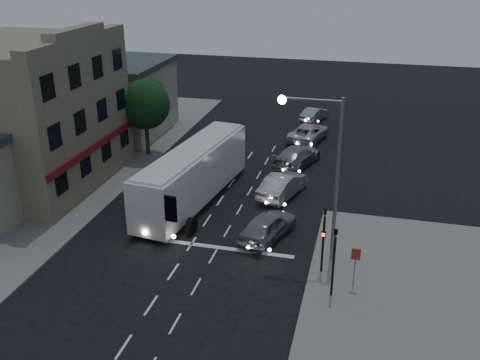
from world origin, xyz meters
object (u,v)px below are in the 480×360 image
(tour_bus, at_px, (193,173))
(car_extra, at_px, (314,114))
(car_suv, at_px, (268,226))
(car_sedan_a, at_px, (283,185))
(streetlight, at_px, (326,162))
(street_tree, at_px, (145,102))
(car_sedan_c, at_px, (309,132))
(regulatory_sign, at_px, (355,261))
(traffic_signal_main, at_px, (324,233))
(car_sedan_b, at_px, (297,156))
(traffic_signal_side, at_px, (334,254))

(tour_bus, bearing_deg, car_extra, 82.08)
(car_suv, xyz_separation_m, car_extra, (-0.12, 24.19, -0.12))
(tour_bus, height_order, car_suv, tour_bus)
(car_sedan_a, bearing_deg, streetlight, 129.38)
(car_sedan_a, bearing_deg, street_tree, -8.11)
(tour_bus, xyz_separation_m, car_sedan_c, (5.86, 14.41, -1.30))
(regulatory_sign, height_order, streetlight, streetlight)
(car_suv, distance_m, car_extra, 24.19)
(traffic_signal_main, distance_m, streetlight, 3.61)
(car_sedan_b, distance_m, car_extra, 12.22)
(streetlight, xyz_separation_m, street_tree, (-15.55, 12.82, -1.23))
(streetlight, bearing_deg, car_extra, 97.41)
(car_sedan_a, xyz_separation_m, car_extra, (0.03, 18.23, -0.14))
(car_suv, distance_m, regulatory_sign, 6.62)
(car_sedan_a, bearing_deg, regulatory_sign, 133.38)
(car_sedan_a, bearing_deg, car_extra, -74.82)
(tour_bus, distance_m, car_sedan_a, 6.21)
(traffic_signal_main, xyz_separation_m, traffic_signal_side, (0.70, -1.98, 0.00))
(traffic_signal_main, relative_size, street_tree, 0.66)
(traffic_signal_side, height_order, regulatory_sign, traffic_signal_side)
(tour_bus, distance_m, traffic_signal_side, 13.25)
(car_suv, bearing_deg, tour_bus, -14.34)
(car_suv, relative_size, street_tree, 0.75)
(car_sedan_c, relative_size, streetlight, 0.60)
(regulatory_sign, bearing_deg, traffic_signal_main, 149.16)
(car_sedan_c, relative_size, car_extra, 1.33)
(traffic_signal_side, relative_size, street_tree, 0.66)
(regulatory_sign, xyz_separation_m, street_tree, (-17.51, 15.26, 2.90))
(traffic_signal_side, bearing_deg, streetlight, 105.70)
(car_suv, bearing_deg, traffic_signal_side, 148.15)
(traffic_signal_main, distance_m, regulatory_sign, 2.14)
(car_sedan_a, xyz_separation_m, street_tree, (-12.17, 5.26, 3.68))
(street_tree, bearing_deg, streetlight, -39.51)
(car_extra, relative_size, traffic_signal_side, 0.99)
(car_sedan_c, height_order, regulatory_sign, regulatory_sign)
(car_suv, distance_m, traffic_signal_main, 4.89)
(traffic_signal_main, bearing_deg, car_sedan_c, 99.20)
(car_extra, distance_m, traffic_signal_side, 29.56)
(car_sedan_c, relative_size, regulatory_sign, 2.46)
(tour_bus, bearing_deg, traffic_signal_main, -28.35)
(streetlight, bearing_deg, street_tree, 140.49)
(tour_bus, height_order, street_tree, street_tree)
(car_sedan_b, xyz_separation_m, car_extra, (-0.08, 12.22, -0.11))
(car_sedan_b, distance_m, traffic_signal_side, 17.57)
(car_sedan_a, distance_m, streetlight, 9.64)
(traffic_signal_side, distance_m, street_tree, 23.24)
(tour_bus, distance_m, car_sedan_b, 10.16)
(car_sedan_b, relative_size, street_tree, 0.87)
(car_sedan_b, height_order, car_extra, car_sedan_b)
(car_sedan_a, bearing_deg, car_sedan_b, -75.81)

